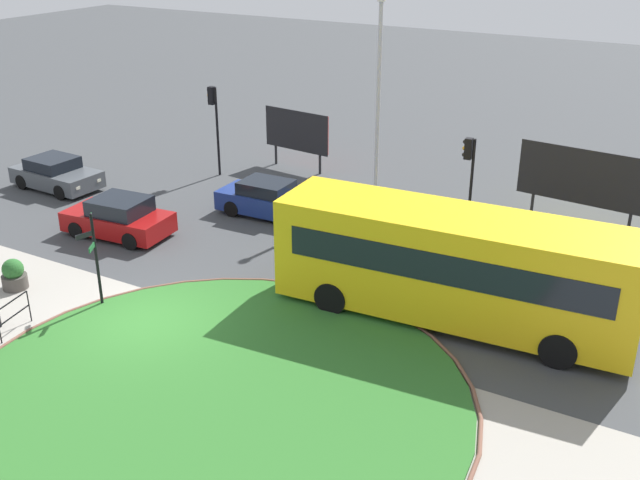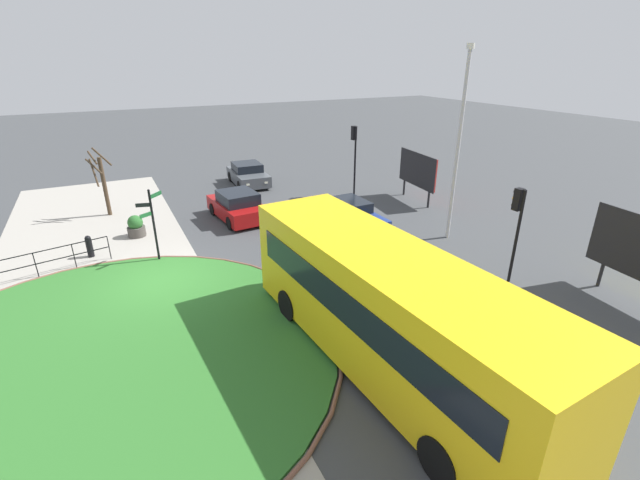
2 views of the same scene
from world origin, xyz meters
name	(u,v)px [view 1 (image 1 of 2)]	position (x,y,z in m)	size (l,w,h in m)	color
ground	(147,324)	(0.00, 0.00, 0.00)	(120.00, 120.00, 0.00)	#3D3F42
sidewalk_paving	(92,359)	(0.00, -2.20, 0.01)	(32.00, 7.61, 0.02)	#9E998E
grass_island	(211,399)	(3.90, -2.09, 0.05)	(12.80, 12.80, 0.10)	#2D6B28
grass_kerb_ring	(211,399)	(3.90, -2.09, 0.06)	(13.11, 13.11, 0.11)	brown
signpost_directional	(95,253)	(-1.94, 0.14, 1.76)	(0.82, 1.05, 3.02)	black
bus_yellow	(453,265)	(7.52, 4.61, 1.75)	(10.39, 3.21, 3.26)	yellow
car_near_lane	(119,218)	(-5.28, 4.48, 0.68)	(4.06, 2.23, 1.46)	maroon
car_far_lane	(270,200)	(-1.56, 8.87, 0.66)	(4.21, 1.87, 1.40)	navy
car_oncoming	(56,174)	(-11.27, 6.98, 0.64)	(4.02, 2.08, 1.36)	#474C51
traffic_light_near	(469,163)	(5.53, 11.41, 2.57)	(0.49, 0.27, 3.50)	black
traffic_light_far	(214,111)	(-6.40, 11.90, 2.92)	(0.49, 0.26, 4.00)	black
lamppost_tall	(378,97)	(1.37, 12.33, 4.36)	(0.32, 0.32, 8.14)	#B7B7BC
billboard_left	(584,178)	(9.19, 13.84, 1.91)	(4.98, 0.63, 3.00)	black
billboard_right	(297,131)	(-3.65, 14.41, 1.78)	(3.50, 0.51, 2.76)	black
planter_near_signpost	(14,275)	(-5.13, -0.37, 0.46)	(0.79, 0.79, 1.01)	#47423D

